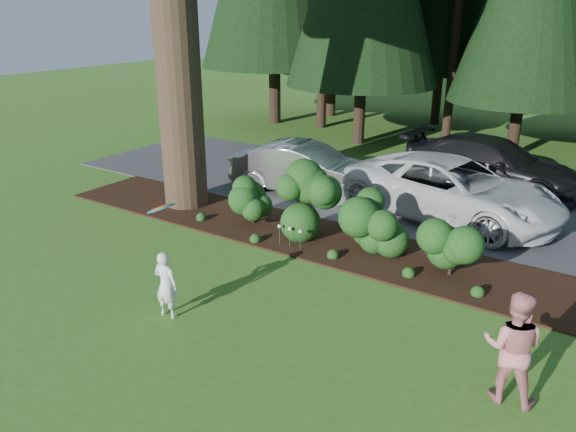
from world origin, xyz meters
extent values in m
plane|color=#3A641C|center=(0.00, 0.00, 0.00)|extent=(80.00, 80.00, 0.00)
cube|color=black|center=(0.00, 3.25, 0.03)|extent=(16.00, 2.50, 0.05)
cube|color=#38383A|center=(0.00, 7.50, 0.01)|extent=(22.00, 6.00, 0.03)
sphere|color=#133D15|center=(-2.00, 3.20, 0.66)|extent=(1.08, 1.08, 1.08)
cylinder|color=black|center=(-2.00, 3.20, 0.15)|extent=(0.08, 0.08, 0.30)
sphere|color=#133D15|center=(-0.20, 3.00, 0.94)|extent=(1.35, 1.35, 1.35)
cylinder|color=black|center=(-0.20, 3.00, 0.15)|extent=(0.08, 0.08, 0.30)
sphere|color=#133D15|center=(1.60, 3.30, 0.83)|extent=(1.26, 1.26, 1.26)
cylinder|color=black|center=(1.60, 3.30, 0.15)|extent=(0.08, 0.08, 0.30)
sphere|color=#133D15|center=(3.40, 3.10, 0.72)|extent=(1.17, 1.17, 1.17)
cylinder|color=black|center=(3.40, 3.10, 0.15)|extent=(0.08, 0.08, 0.30)
cylinder|color=#133D15|center=(-0.60, 2.40, 0.25)|extent=(0.01, 0.01, 0.50)
sphere|color=white|center=(-0.60, 2.40, 0.52)|extent=(0.09, 0.09, 0.09)
cylinder|color=#133D15|center=(-0.30, 2.40, 0.25)|extent=(0.01, 0.01, 0.50)
sphere|color=white|center=(-0.30, 2.40, 0.52)|extent=(0.09, 0.09, 0.09)
cylinder|color=#133D15|center=(0.00, 2.40, 0.25)|extent=(0.01, 0.01, 0.50)
sphere|color=white|center=(0.00, 2.40, 0.52)|extent=(0.09, 0.09, 0.09)
cylinder|color=black|center=(-9.50, 14.00, 4.90)|extent=(0.50, 0.50, 9.80)
cylinder|color=black|center=(-7.00, 14.50, 4.55)|extent=(0.50, 0.50, 9.10)
cylinder|color=black|center=(-4.00, 15.00, 5.25)|extent=(0.50, 0.50, 10.50)
cylinder|color=black|center=(-1.00, 13.50, 4.38)|extent=(0.50, 0.50, 8.75)
cylinder|color=black|center=(2.00, 14.50, 5.60)|extent=(0.50, 0.50, 11.20)
cylinder|color=black|center=(-8.00, 18.50, 5.60)|extent=(0.50, 0.50, 11.20)
cylinder|color=black|center=(-2.50, 18.00, 5.25)|extent=(0.50, 0.50, 10.50)
imported|color=#B5B5BA|center=(-2.24, 6.23, 0.80)|extent=(4.84, 2.23, 1.54)
imported|color=silver|center=(2.22, 6.53, 0.85)|extent=(6.31, 3.69, 1.65)
imported|color=black|center=(2.41, 9.80, 0.84)|extent=(5.78, 2.81, 1.62)
imported|color=white|center=(-0.50, -1.47, 0.66)|extent=(0.52, 0.38, 1.32)
imported|color=red|center=(5.42, -0.40, 0.89)|extent=(0.94, 0.77, 1.78)
cylinder|color=#17687F|center=(-0.27, -1.65, 2.27)|extent=(0.47, 0.50, 0.21)
cylinder|color=#DB5012|center=(-0.27, -1.65, 2.29)|extent=(0.33, 0.35, 0.15)
camera|label=1|loc=(6.55, -7.96, 5.53)|focal=35.00mm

